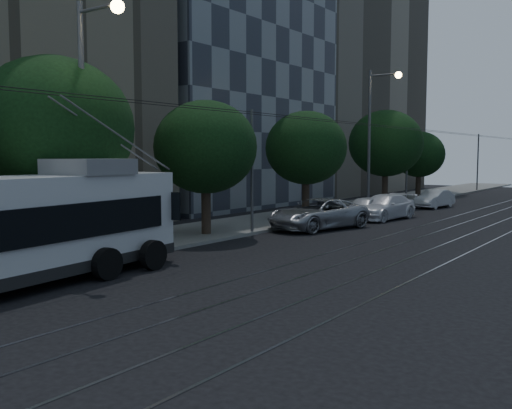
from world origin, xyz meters
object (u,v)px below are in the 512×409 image
object	(u,v)px
trolleybus	(8,230)
car_white_c	(434,199)
pickup_silver	(318,214)
streetlamp_far	(375,126)
car_white_b	(384,207)
car_white_a	(365,208)
streetlamp_near	(90,107)
car_white_d	(432,198)

from	to	relation	value
trolleybus	car_white_c	bearing A→B (deg)	81.71
pickup_silver	streetlamp_far	world-z (taller)	streetlamp_far
car_white_b	trolleybus	bearing A→B (deg)	-86.61
car_white_a	car_white_c	bearing A→B (deg)	86.34
pickup_silver	car_white_b	bearing A→B (deg)	95.27
trolleybus	streetlamp_far	size ratio (longest dim) A/B	1.31
trolleybus	car_white_b	bearing A→B (deg)	80.73
car_white_a	streetlamp_near	xyz separation A→B (m)	(-1.25, -18.78, 4.75)
streetlamp_near	streetlamp_far	world-z (taller)	streetlamp_far
car_white_b	car_white_c	size ratio (longest dim) A/B	1.29
streetlamp_near	streetlamp_far	bearing A→B (deg)	91.31
pickup_silver	car_white_a	world-z (taller)	pickup_silver
streetlamp_near	car_white_b	bearing A→B (deg)	83.72
trolleybus	car_white_a	bearing A→B (deg)	82.90
trolleybus	pickup_silver	bearing A→B (deg)	82.63
car_white_a	car_white_b	bearing A→B (deg)	40.16
car_white_a	car_white_c	size ratio (longest dim) A/B	1.02
trolleybus	car_white_d	world-z (taller)	trolleybus
car_white_c	streetlamp_near	distance (m)	29.06
pickup_silver	streetlamp_near	xyz separation A→B (m)	(-1.21, -13.28, 4.65)
car_white_a	streetlamp_near	bearing A→B (deg)	-92.29
car_white_b	streetlamp_far	xyz separation A→B (m)	(-2.69, 4.54, 5.04)
streetlamp_near	streetlamp_far	distance (m)	24.04
car_white_c	streetlamp_far	bearing A→B (deg)	-113.36
car_white_b	streetlamp_far	world-z (taller)	streetlamp_far
pickup_silver	car_white_a	bearing A→B (deg)	103.37
pickup_silver	car_white_d	size ratio (longest dim) A/B	1.46
trolleybus	car_white_c	xyz separation A→B (m)	(1.40, 32.10, -1.06)
pickup_silver	car_white_a	xyz separation A→B (m)	(0.05, 5.50, -0.11)
pickup_silver	streetlamp_far	size ratio (longest dim) A/B	0.60
pickup_silver	car_white_d	distance (m)	16.01
pickup_silver	streetlamp_near	size ratio (longest dim) A/B	0.64
streetlamp_near	streetlamp_far	xyz separation A→B (m)	(-0.55, 24.04, 0.34)
car_white_b	streetlamp_far	bearing A→B (deg)	127.52
car_white_a	streetlamp_far	size ratio (longest dim) A/B	0.42
car_white_b	streetlamp_near	size ratio (longest dim) A/B	0.57
pickup_silver	car_white_c	xyz separation A→B (m)	(0.94, 15.31, -0.14)
trolleybus	streetlamp_far	bearing A→B (deg)	86.89
car_white_c	car_white_d	world-z (taller)	car_white_d
car_white_c	streetlamp_far	world-z (taller)	streetlamp_far
car_white_a	car_white_d	world-z (taller)	car_white_a
car_white_b	car_white_d	distance (m)	9.80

